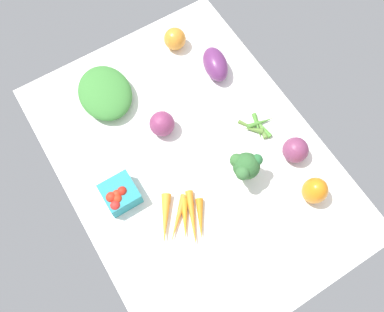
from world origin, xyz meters
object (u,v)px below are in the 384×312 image
Objects in this scene: red_onion_center at (295,150)px; okra_pile at (258,126)px; carrot_bunch at (182,219)px; heirloom_tomato_orange at (175,39)px; broccoli_head at (246,166)px; bell_pepper_orange at (315,191)px; eggplant at (215,64)px; berry_basket at (120,195)px; red_onion_near_basket at (162,124)px; leafy_greens_clump at (105,93)px.

okra_pile is (13.54, 3.60, -3.10)cm from red_onion_center.
red_onion_center is 14.35cm from okra_pile.
heirloom_tomato_orange is at bearing -29.06° from carrot_bunch.
broccoli_head is (-11.00, 13.61, 7.47)cm from okra_pile.
okra_pile is at bearing 0.53° from bell_pepper_orange.
bell_pepper_orange is 68.27cm from heirloom_tomato_orange.
bell_pepper_orange is at bearing 14.18° from eggplant.
heirloom_tomato_orange is 0.78× the size of berry_basket.
red_onion_near_basket and red_onion_center have the same top height.
red_onion_center is (-48.55, -39.82, 0.64)cm from leafy_greens_clump.
bell_pepper_orange reaches higher than berry_basket.
berry_basket is 53.30cm from eggplant.
bell_pepper_orange is 0.78× the size of broccoli_head.
okra_pile is at bearing -92.62° from berry_basket.
okra_pile is (-15.37, -26.31, -3.11)cm from red_onion_near_basket.
bell_pepper_orange is at bearing -174.51° from heirloom_tomato_orange.
red_onion_center is 38.88cm from eggplant.
bell_pepper_orange is at bearing -149.47° from leafy_greens_clump.
leafy_greens_clump reaches higher than okra_pile.
carrot_bunch is (-54.13, 30.08, -2.51)cm from heirloom_tomato_orange.
red_onion_near_basket is 29.59cm from broccoli_head.
eggplant reaches higher than leafy_greens_clump.
red_onion_near_basket is 41.59cm from red_onion_center.
broccoli_head is (-46.00, -22.62, 5.01)cm from leafy_greens_clump.
red_onion_center is 0.61× the size of eggplant.
red_onion_center is 0.69× the size of okra_pile.
red_onion_near_basket is 0.83× the size of bell_pepper_orange.
bell_pepper_orange reaches higher than okra_pile.
red_onion_center is 0.82× the size of berry_basket.
red_onion_center is at bearing -98.41° from broccoli_head.
red_onion_near_basket is 0.64× the size of broccoli_head.
bell_pepper_orange is at bearing -138.82° from broccoli_head.
okra_pile is at bearing -120.29° from red_onion_near_basket.
leafy_greens_clump is 1.83× the size of okra_pile.
heirloom_tomato_orange is at bearing -37.88° from red_onion_near_basket.
heirloom_tomato_orange is at bearing 8.68° from okra_pile.
carrot_bunch is at bearing -29.74° from eggplant.
leafy_greens_clump is at bearing -20.12° from berry_basket.
heirloom_tomato_orange is (67.95, 6.53, -1.00)cm from bell_pepper_orange.
leafy_greens_clump is at bearing 26.18° from broccoli_head.
okra_pile is at bearing 14.08° from eggplant.
carrot_bunch is (0.52, 39.95, -2.69)cm from red_onion_center.
red_onion_near_basket is at bearing -59.04° from berry_basket.
leafy_greens_clump is 1.08× the size of carrot_bunch.
bell_pepper_orange is 1.21× the size of red_onion_center.
leafy_greens_clump is at bearing 39.36° from red_onion_center.
berry_basket is (-13.16, 21.93, -0.46)cm from red_onion_near_basket.
berry_basket is (15.23, 11.88, 2.25)cm from carrot_bunch.
heirloom_tomato_orange is at bearing -47.16° from berry_basket.
leafy_greens_clump is at bearing -0.16° from carrot_bunch.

